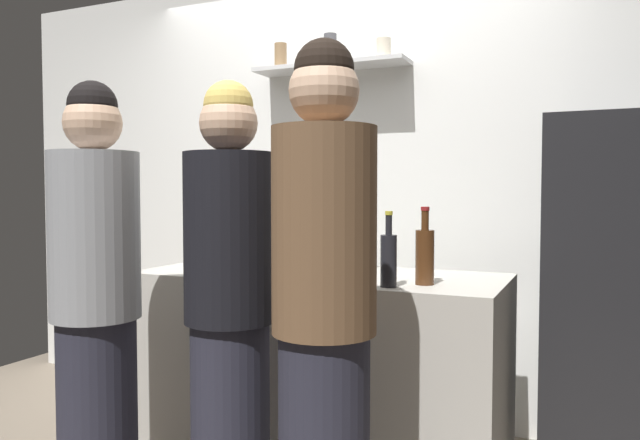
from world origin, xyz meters
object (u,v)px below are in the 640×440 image
at_px(wine_bottle_dark_glass, 389,258).
at_px(wine_bottle_amber_glass, 425,255).
at_px(utensil_holder, 295,263).
at_px(wine_bottle_green_glass, 368,243).
at_px(person_blonde, 230,310).
at_px(person_brown_jacket, 324,317).
at_px(person_grey_hoodie, 96,306).
at_px(water_bottle_plastic, 223,248).
at_px(baking_pan, 251,268).
at_px(refrigerator, 624,303).
at_px(wine_bottle_pale_glass, 321,243).

bearing_deg(wine_bottle_dark_glass, wine_bottle_amber_glass, 46.15).
bearing_deg(utensil_holder, wine_bottle_amber_glass, 4.34).
distance_m(wine_bottle_green_glass, person_blonde, 0.98).
relative_size(wine_bottle_dark_glass, person_brown_jacket, 0.17).
height_order(wine_bottle_amber_glass, person_brown_jacket, person_brown_jacket).
bearing_deg(person_grey_hoodie, water_bottle_plastic, -79.56).
height_order(baking_pan, person_blonde, person_blonde).
bearing_deg(person_grey_hoodie, baking_pan, -101.92).
height_order(person_brown_jacket, person_blonde, person_brown_jacket).
bearing_deg(water_bottle_plastic, person_grey_hoodie, -89.72).
bearing_deg(wine_bottle_amber_glass, baking_pan, 179.68).
relative_size(wine_bottle_green_glass, person_grey_hoodie, 0.19).
relative_size(refrigerator, wine_bottle_amber_glass, 5.02).
relative_size(wine_bottle_pale_glass, water_bottle_plastic, 1.60).
xyz_separation_m(utensil_holder, water_bottle_plastic, (-0.54, 0.25, 0.03)).
bearing_deg(person_brown_jacket, wine_bottle_amber_glass, -41.04).
bearing_deg(wine_bottle_pale_glass, person_brown_jacket, -65.22).
height_order(wine_bottle_amber_glass, wine_bottle_green_glass, wine_bottle_amber_glass).
bearing_deg(utensil_holder, water_bottle_plastic, 155.30).
relative_size(wine_bottle_dark_glass, person_grey_hoodie, 0.18).
bearing_deg(person_brown_jacket, baking_pan, 17.18).
bearing_deg(person_blonde, wine_bottle_dark_glass, 15.77).
distance_m(utensil_holder, wine_bottle_amber_glass, 0.58).
xyz_separation_m(wine_bottle_amber_glass, person_blonde, (-0.61, -0.52, -0.19)).
height_order(wine_bottle_pale_glass, wine_bottle_green_glass, wine_bottle_pale_glass).
xyz_separation_m(baking_pan, wine_bottle_amber_glass, (0.83, -0.00, 0.10)).
xyz_separation_m(wine_bottle_amber_glass, wine_bottle_dark_glass, (-0.12, -0.12, -0.01)).
height_order(baking_pan, wine_bottle_pale_glass, wine_bottle_pale_glass).
xyz_separation_m(refrigerator, person_brown_jacket, (-0.92, -1.17, 0.08)).
bearing_deg(water_bottle_plastic, person_brown_jacket, -42.35).
xyz_separation_m(refrigerator, water_bottle_plastic, (-1.88, -0.30, 0.19)).
bearing_deg(wine_bottle_pale_glass, wine_bottle_dark_glass, -44.20).
bearing_deg(person_blonde, utensil_holder, 62.59).
relative_size(wine_bottle_dark_glass, wine_bottle_green_glass, 0.95).
distance_m(baking_pan, utensil_holder, 0.26).
xyz_separation_m(wine_bottle_pale_glass, person_grey_hoodie, (-0.46, -1.08, -0.18)).
relative_size(wine_bottle_dark_glass, water_bottle_plastic, 1.51).
xyz_separation_m(wine_bottle_dark_glass, water_bottle_plastic, (-1.00, 0.33, -0.03)).
height_order(wine_bottle_pale_glass, wine_bottle_dark_glass, wine_bottle_pale_glass).
distance_m(wine_bottle_green_glass, person_grey_hoodie, 1.33).
height_order(person_grey_hoodie, person_blonde, person_grey_hoodie).
xyz_separation_m(wine_bottle_amber_glass, wine_bottle_pale_glass, (-0.65, 0.40, -0.00)).
bearing_deg(wine_bottle_green_glass, baking_pan, -135.83).
relative_size(wine_bottle_green_glass, person_brown_jacket, 0.18).
xyz_separation_m(refrigerator, person_blonde, (-1.37, -1.02, 0.04)).
bearing_deg(person_grey_hoodie, wine_bottle_green_glass, -112.49).
height_order(refrigerator, water_bottle_plastic, refrigerator).
distance_m(wine_bottle_green_glass, person_brown_jacket, 1.13).
bearing_deg(baking_pan, wine_bottle_amber_glass, -0.32).
bearing_deg(person_blonde, person_grey_hoodie, 176.17).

